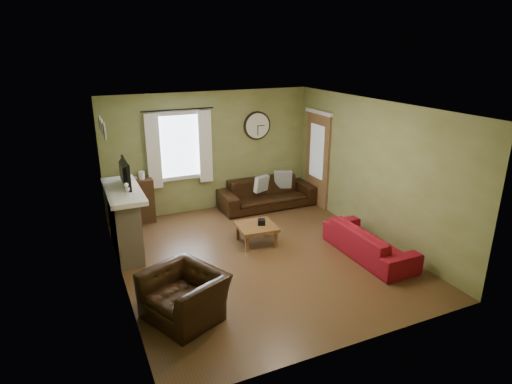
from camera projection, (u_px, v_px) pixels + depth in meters
name	position (u px, v px, depth m)	size (l,w,h in m)	color
floor	(260.00, 256.00, 7.51)	(4.60, 5.20, 0.00)	#4F341D
ceiling	(261.00, 107.00, 6.66)	(4.60, 5.20, 0.00)	white
wall_left	(116.00, 206.00, 6.19)	(0.00, 5.20, 2.60)	olive
wall_right	(372.00, 170.00, 7.97)	(0.00, 5.20, 2.60)	olive
wall_back	(211.00, 152.00, 9.32)	(4.60, 0.00, 2.60)	olive
wall_front	(356.00, 251.00, 4.84)	(4.60, 0.00, 2.60)	olive
fireplace	(124.00, 223.00, 7.50)	(0.40, 1.40, 1.10)	tan
firebox	(137.00, 234.00, 7.66)	(0.04, 0.60, 0.55)	black
mantel	(123.00, 191.00, 7.32)	(0.58, 1.60, 0.08)	white
tv	(121.00, 177.00, 7.39)	(0.60, 0.08, 0.35)	black
tv_screen	(126.00, 173.00, 7.40)	(0.02, 0.62, 0.36)	#994C3F
medallion_left	(105.00, 131.00, 6.58)	(0.28, 0.28, 0.03)	white
medallion_mid	(102.00, 128.00, 6.88)	(0.28, 0.28, 0.03)	white
medallion_right	(100.00, 124.00, 7.18)	(0.28, 0.28, 0.03)	white
window_pane	(179.00, 146.00, 8.97)	(1.00, 0.02, 1.30)	silver
curtain_rod	(178.00, 110.00, 8.63)	(0.03, 0.03, 1.50)	black
curtain_left	(154.00, 152.00, 8.69)	(0.28, 0.04, 1.55)	white
curtain_right	(205.00, 147.00, 9.11)	(0.28, 0.04, 1.55)	white
wall_clock	(257.00, 126.00, 9.54)	(0.64, 0.06, 0.64)	white
door	(317.00, 160.00, 9.64)	(0.05, 0.90, 2.10)	brown
bookshelf	(134.00, 202.00, 8.75)	(0.79, 0.33, 0.93)	#372313
book	(128.00, 178.00, 8.65)	(0.17, 0.23, 0.02)	brown
sofa_brown	(267.00, 193.00, 9.71)	(2.17, 0.85, 0.63)	black
pillow_left	(283.00, 180.00, 9.92)	(0.41, 0.12, 0.41)	#9BA5AA
pillow_right	(261.00, 184.00, 9.62)	(0.37, 0.11, 0.37)	#9BA5AA
sofa_red	(369.00, 242.00, 7.43)	(1.84, 0.72, 0.54)	maroon
armchair	(184.00, 295.00, 5.73)	(1.01, 0.88, 0.65)	black
coffee_table	(256.00, 234.00, 7.93)	(0.69, 0.69, 0.37)	brown
tissue_box	(261.00, 223.00, 7.89)	(0.13, 0.13, 0.10)	black
wine_glass_a	(128.00, 193.00, 6.81)	(0.07, 0.07, 0.19)	white
wine_glass_b	(127.00, 189.00, 6.94)	(0.07, 0.07, 0.21)	white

